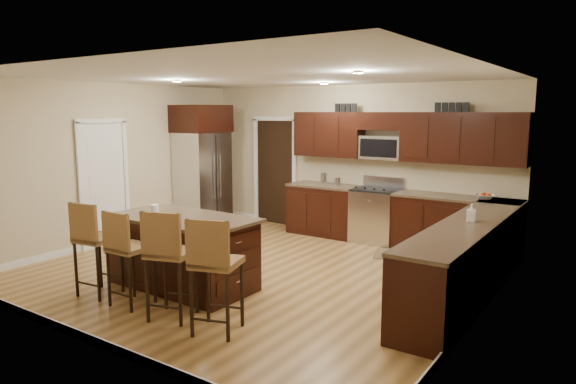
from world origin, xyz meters
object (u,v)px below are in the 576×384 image
Objects in this scene: island at (183,254)px; stool_right at (168,252)px; stool_left at (93,238)px; stool_mid at (126,247)px; stool_extra at (214,262)px; range at (376,215)px; refrigerator at (202,165)px.

island is 1.60× the size of stool_right.
stool_mid is at bearing -6.47° from stool_left.
island is 1.58m from stool_extra.
range is 0.99× the size of stool_mid.
stool_extra reaches higher than range.
range is at bearing 66.18° from stool_right.
range is 3.47m from refrigerator.
refrigerator is (-2.87, 3.56, 0.45)m from stool_right.
refrigerator reaches higher than island.
stool_mid is 0.70m from stool_right.
stool_right is at bearing -6.63° from stool_left.
stool_mid is (-0.04, -0.85, 0.27)m from island.
refrigerator is at bearing 116.47° from stool_extra.
stool_mid is (-1.12, -4.34, 0.23)m from range.
refrigerator reaches higher than stool_extra.
island is (-1.08, -3.50, -0.04)m from range.
range is 0.47× the size of refrigerator.
stool_right is at bearing 161.80° from stool_extra.
stool_mid reaches higher than range.
stool_left is 1.04× the size of stool_mid.
stool_extra reaches higher than stool_mid.
range reaches higher than island.
island is at bearing 85.06° from stool_mid.
stool_right is (1.29, 0.00, 0.03)m from stool_left.
island is 3.59m from refrigerator.
stool_right is 0.51× the size of refrigerator.
stool_right is at bearing -51.72° from island.
stool_left is 1.94m from stool_extra.
stool_mid is 0.93× the size of stool_extra.
island is 1.72× the size of stool_mid.
stool_right is at bearing -2.02° from stool_mid.
refrigerator reaches higher than stool_mid.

